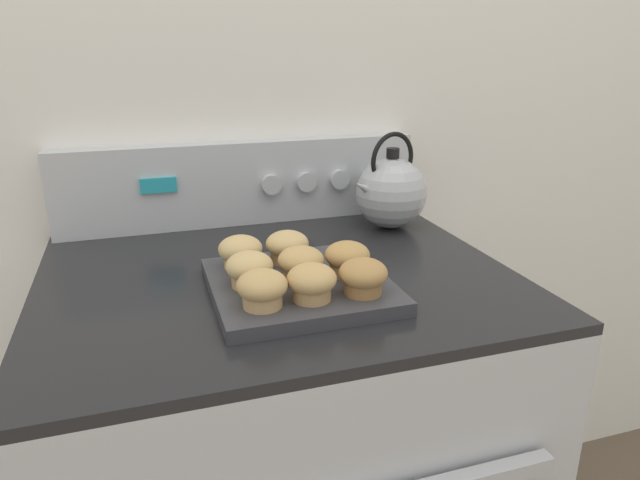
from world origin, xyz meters
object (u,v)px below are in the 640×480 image
object	(u,v)px
muffin_r2_c0	(240,252)
tea_kettle	(391,192)
muffin_r0_c0	(262,288)
muffin_r0_c2	(363,276)
stove_range	(282,478)
muffin_r2_c1	(287,246)
muffin_r0_c1	(312,282)
muffin_r1_c1	(301,263)
muffin_r1_c2	(347,258)
muffin_pan	(299,286)
muffin_r1_c0	(249,269)

from	to	relation	value
muffin_r2_c0	tea_kettle	size ratio (longest dim) A/B	0.36
muffin_r0_c0	muffin_r0_c2	size ratio (longest dim) A/B	1.00
stove_range	muffin_r2_c1	size ratio (longest dim) A/B	12.21
stove_range	muffin_r2_c1	xyz separation A→B (m)	(0.02, -0.01, 0.50)
muffin_r0_c1	stove_range	bearing A→B (deg)	94.02
muffin_r1_c1	tea_kettle	size ratio (longest dim) A/B	0.36
muffin_r0_c2	muffin_r1_c2	bearing A→B (deg)	87.01
muffin_r0_c0	muffin_r0_c2	world-z (taller)	same
muffin_pan	muffin_r2_c0	distance (m)	0.12
muffin_r2_c0	muffin_r0_c2	bearing A→B (deg)	-46.21
muffin_r0_c1	tea_kettle	bearing A→B (deg)	50.77
muffin_r0_c0	muffin_r0_c1	distance (m)	0.07
muffin_r2_c1	muffin_r0_c1	bearing A→B (deg)	-91.93
muffin_pan	muffin_r1_c2	distance (m)	0.09
muffin_r0_c0	muffin_r1_c2	size ratio (longest dim) A/B	1.00
muffin_r0_c2	muffin_r1_c0	bearing A→B (deg)	152.72
muffin_r0_c1	tea_kettle	size ratio (longest dim) A/B	0.36
muffin_r1_c1	muffin_r2_c1	bearing A→B (deg)	90.15
muffin_r1_c2	muffin_r0_c0	bearing A→B (deg)	-154.17
muffin_r2_c1	muffin_r1_c0	bearing A→B (deg)	-135.03
muffin_r0_c2	muffin_r2_c0	xyz separation A→B (m)	(-0.15, 0.16, 0.00)
muffin_r0_c1	muffin_r2_c0	world-z (taller)	same
muffin_pan	muffin_r0_c1	world-z (taller)	muffin_r0_c1
muffin_r0_c2	muffin_r1_c1	size ratio (longest dim) A/B	1.00
muffin_r0_c0	muffin_r1_c0	distance (m)	0.08
tea_kettle	stove_range	bearing A→B (deg)	-149.49
muffin_r0_c1	muffin_r0_c2	xyz separation A→B (m)	(0.08, -0.00, 0.00)
muffin_pan	muffin_r0_c2	world-z (taller)	muffin_r0_c2
muffin_r1_c2	muffin_r2_c0	bearing A→B (deg)	152.39
tea_kettle	muffin_r1_c0	bearing A→B (deg)	-143.17
muffin_r2_c0	muffin_r2_c1	distance (m)	0.08
muffin_r0_c0	stove_range	bearing A→B (deg)	70.44
muffin_r2_c0	muffin_r1_c1	bearing A→B (deg)	-45.47
muffin_r0_c2	muffin_r1_c1	bearing A→B (deg)	132.99
muffin_r0_c0	muffin_r0_c1	world-z (taller)	same
muffin_r1_c2	muffin_r2_c1	distance (m)	0.11
stove_range	muffin_r1_c2	distance (m)	0.51
muffin_r0_c1	muffin_r1_c1	bearing A→B (deg)	85.82
muffin_r0_c0	muffin_r2_c0	world-z (taller)	same
muffin_r1_c1	tea_kettle	world-z (taller)	tea_kettle
stove_range	muffin_r0_c2	size ratio (longest dim) A/B	12.21
muffin_r0_c0	tea_kettle	world-z (taller)	tea_kettle
muffin_pan	muffin_r1_c0	size ratio (longest dim) A/B	3.78
muffin_r0_c1	muffin_r2_c0	distance (m)	0.18
muffin_r0_c2	stove_range	bearing A→B (deg)	117.53
muffin_r2_c0	muffin_r1_c2	bearing A→B (deg)	-27.61
muffin_r0_c0	muffin_r1_c1	world-z (taller)	same
muffin_pan	muffin_r2_c1	xyz separation A→B (m)	(0.00, 0.08, 0.04)
muffin_r1_c0	muffin_r2_c1	bearing A→B (deg)	44.97
muffin_r0_c1	muffin_r1_c2	bearing A→B (deg)	42.16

